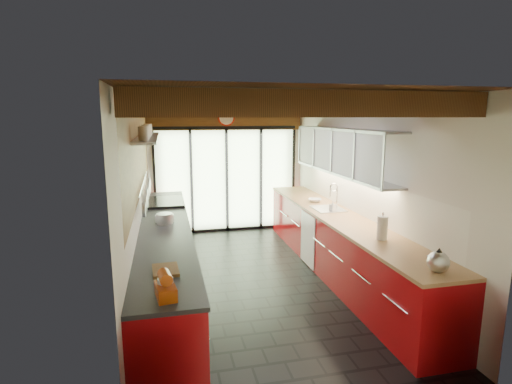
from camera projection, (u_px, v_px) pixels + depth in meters
ground at (256, 281)px, 5.87m from camera, size 5.50×5.50×0.00m
room_shell at (256, 169)px, 5.56m from camera, size 5.50×5.50×5.50m
ceiling_beams at (250, 110)px, 5.77m from camera, size 3.14×5.06×4.90m
glass_door at (226, 152)px, 8.13m from camera, size 2.95×0.10×2.90m
left_counter at (166, 258)px, 5.50m from camera, size 0.68×5.00×0.92m
range_stove at (165, 229)px, 6.89m from camera, size 0.66×0.90×0.97m
right_counter at (337, 244)px, 6.06m from camera, size 0.68×5.00×0.92m
sink_assembly at (329, 207)px, 6.35m from camera, size 0.45×0.52×0.43m
upper_cabinets_right at (342, 151)px, 6.12m from camera, size 0.34×3.00×3.00m
left_wall_fixtures at (147, 160)px, 5.49m from camera, size 0.28×2.60×0.96m
stand_mixer at (166, 287)px, 3.25m from camera, size 0.19×0.28×0.24m
pot_large at (165, 219)px, 5.50m from camera, size 0.27×0.27×0.14m
pot_small at (165, 218)px, 5.60m from camera, size 0.32×0.32×0.10m
cutting_board at (166, 270)px, 3.81m from camera, size 0.26×0.35×0.03m
kettle at (438, 261)px, 3.80m from camera, size 0.27×0.29×0.24m
paper_towel at (382, 228)px, 4.77m from camera, size 0.16×0.16×0.34m
soap_bottle at (333, 206)px, 6.16m from camera, size 0.10×0.11×0.18m
bowl at (315, 200)px, 6.89m from camera, size 0.30×0.30×0.06m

